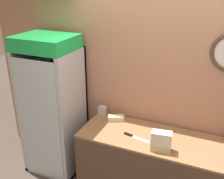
% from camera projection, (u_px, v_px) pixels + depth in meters
% --- Properties ---
extents(wall_back, '(5.20, 0.10, 2.70)m').
position_uv_depth(wall_back, '(169.00, 89.00, 3.27)').
color(wall_back, '#AD7A5B').
rests_on(wall_back, ground_plane).
extents(prep_counter, '(1.90, 0.70, 0.88)m').
position_uv_depth(prep_counter, '(155.00, 168.00, 3.30)').
color(prep_counter, '#4C3828').
rests_on(prep_counter, ground_plane).
extents(beverage_cooler, '(0.73, 0.66, 1.99)m').
position_uv_depth(beverage_cooler, '(55.00, 99.00, 3.65)').
color(beverage_cooler, '#B2B7BC').
rests_on(beverage_cooler, ground_plane).
extents(sandwich_stack_bottom, '(0.24, 0.15, 0.08)m').
position_uv_depth(sandwich_stack_bottom, '(161.00, 147.00, 2.89)').
color(sandwich_stack_bottom, tan).
rests_on(sandwich_stack_bottom, prep_counter).
extents(sandwich_stack_middle, '(0.23, 0.15, 0.08)m').
position_uv_depth(sandwich_stack_middle, '(161.00, 141.00, 2.86)').
color(sandwich_stack_middle, beige).
rests_on(sandwich_stack_middle, sandwich_stack_bottom).
extents(sandwich_stack_top, '(0.23, 0.15, 0.08)m').
position_uv_depth(sandwich_stack_top, '(162.00, 135.00, 2.83)').
color(sandwich_stack_top, beige).
rests_on(sandwich_stack_top, sandwich_stack_middle).
extents(sandwich_flat_left, '(0.24, 0.18, 0.07)m').
position_uv_depth(sandwich_flat_left, '(116.00, 118.00, 3.51)').
color(sandwich_flat_left, beige).
rests_on(sandwich_flat_left, prep_counter).
extents(chefs_knife, '(0.34, 0.09, 0.02)m').
position_uv_depth(chefs_knife, '(133.00, 136.00, 3.15)').
color(chefs_knife, silver).
rests_on(chefs_knife, prep_counter).
extents(napkin_dispenser, '(0.11, 0.09, 0.12)m').
position_uv_depth(napkin_dispenser, '(103.00, 110.00, 3.65)').
color(napkin_dispenser, '#B7B2AD').
rests_on(napkin_dispenser, prep_counter).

